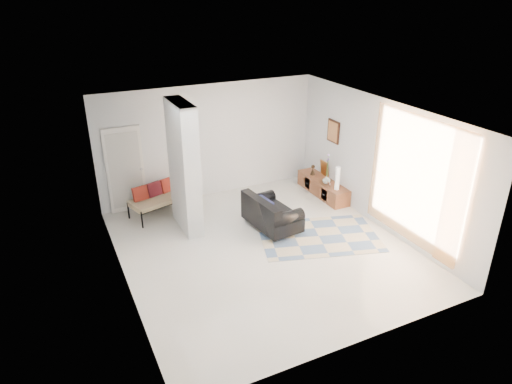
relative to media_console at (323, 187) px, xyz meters
name	(u,v)px	position (x,y,z in m)	size (l,w,h in m)	color
floor	(264,249)	(-2.52, -1.70, -0.20)	(6.00, 6.00, 0.00)	beige
ceiling	(265,114)	(-2.52, -1.70, 2.60)	(6.00, 6.00, 0.00)	white
wall_back	(210,141)	(-2.52, 1.30, 1.20)	(6.00, 6.00, 0.00)	white
wall_front	(363,265)	(-2.52, -4.70, 1.20)	(6.00, 6.00, 0.00)	white
wall_left	(118,215)	(-5.27, -1.70, 1.20)	(6.00, 6.00, 0.00)	white
wall_right	(379,163)	(0.23, -1.70, 1.20)	(6.00, 6.00, 0.00)	white
partition_column	(184,167)	(-3.62, -0.10, 1.20)	(0.35, 1.20, 2.80)	silver
hallway_door	(125,170)	(-4.62, 1.26, 0.82)	(0.85, 0.06, 2.04)	white
curtain	(415,181)	(0.15, -2.85, 1.25)	(2.55, 2.55, 0.00)	#EE9A3E
wall_art	(333,131)	(0.20, 0.00, 1.45)	(0.04, 0.45, 0.55)	#3D1E10
media_console	(323,187)	(0.00, 0.00, 0.00)	(0.45, 1.77, 0.80)	brown
loveseat	(270,214)	(-2.04, -1.01, 0.16)	(0.94, 1.44, 0.76)	silver
daybed	(161,196)	(-3.96, 0.77, 0.22)	(1.65, 1.06, 0.77)	black
area_rug	(319,236)	(-1.25, -1.77, -0.20)	(2.48, 1.65, 0.01)	#BFB292
cylinder_lamp	(337,178)	(-0.02, -0.61, 0.48)	(0.11, 0.11, 0.57)	white
bronze_figurine	(313,170)	(-0.05, 0.43, 0.33)	(0.13, 0.13, 0.27)	#2F2115
vase	(327,180)	(-0.05, -0.21, 0.30)	(0.20, 0.20, 0.21)	silver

